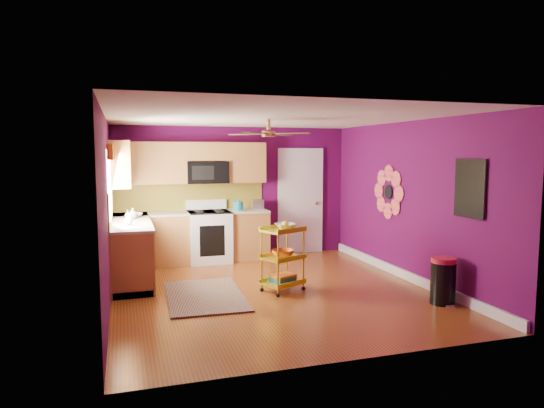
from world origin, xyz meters
name	(u,v)px	position (x,y,z in m)	size (l,w,h in m)	color
ground	(273,291)	(0.00, 0.00, 0.00)	(5.00, 5.00, 0.00)	#6A3110
room_envelope	(274,179)	(0.03, 0.00, 1.63)	(4.54, 5.04, 2.52)	#4F0945
lower_cabinets	(167,244)	(-1.35, 1.82, 0.43)	(2.81, 2.31, 0.94)	#985E29
electric_range	(209,236)	(-0.55, 2.17, 0.48)	(0.76, 0.66, 1.13)	white
upper_cabinetry	(169,165)	(-1.24, 2.17, 1.80)	(2.80, 2.30, 1.26)	#985E29
left_window	(110,171)	(-2.22, 1.05, 1.74)	(0.08, 1.35, 1.08)	white
panel_door	(300,202)	(1.35, 2.47, 1.02)	(0.95, 0.11, 2.15)	white
right_wall_art	(421,191)	(2.23, -0.34, 1.44)	(0.04, 2.74, 1.04)	black
ceiling_fan	(269,133)	(0.00, 0.20, 2.29)	(1.01, 1.01, 0.26)	#BF8C3F
shag_rug	(205,296)	(-0.99, 0.02, 0.01)	(1.04, 1.70, 0.02)	black
rolling_cart	(283,255)	(0.15, -0.04, 0.53)	(0.69, 0.61, 1.03)	gold
trash_can	(443,281)	(1.99, -1.25, 0.31)	(0.43, 0.43, 0.62)	black
teal_kettle	(238,206)	(0.00, 2.15, 1.02)	(0.18, 0.18, 0.21)	#137492
toaster	(257,204)	(0.40, 2.26, 1.03)	(0.22, 0.15, 0.18)	beige
soap_bottle_a	(128,215)	(-1.98, 1.31, 1.03)	(0.08, 0.08, 0.17)	#EA3F72
soap_bottle_b	(133,213)	(-1.90, 1.58, 1.03)	(0.14, 0.14, 0.17)	white
counter_dish	(135,215)	(-1.87, 1.76, 0.97)	(0.27, 0.27, 0.07)	white
counter_cup	(128,222)	(-1.98, 0.85, 0.99)	(0.11, 0.11, 0.09)	white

